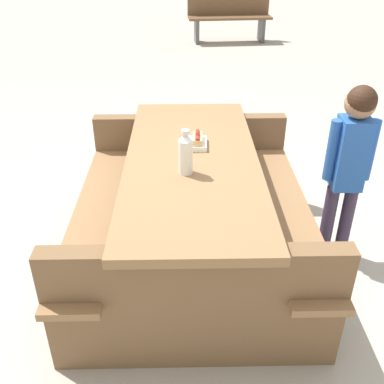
% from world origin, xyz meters
% --- Properties ---
extents(ground_plane, '(30.00, 30.00, 0.00)m').
position_xyz_m(ground_plane, '(0.00, 0.00, 0.00)').
color(ground_plane, '#ADA599').
rests_on(ground_plane, ground).
extents(picnic_table, '(1.86, 1.48, 0.75)m').
position_xyz_m(picnic_table, '(0.00, 0.00, 0.44)').
color(picnic_table, olive).
rests_on(picnic_table, ground).
extents(soda_bottle, '(0.08, 0.08, 0.25)m').
position_xyz_m(soda_bottle, '(-0.17, 0.03, 0.86)').
color(soda_bottle, silver).
rests_on(soda_bottle, picnic_table).
extents(hotdog_tray, '(0.18, 0.11, 0.08)m').
position_xyz_m(hotdog_tray, '(0.17, -0.03, 0.78)').
color(hotdog_tray, white).
rests_on(hotdog_tray, picnic_table).
extents(child_in_coat, '(0.18, 0.29, 1.16)m').
position_xyz_m(child_in_coat, '(0.09, -0.93, 0.74)').
color(child_in_coat, '#3F334C').
rests_on(child_in_coat, ground).
extents(park_bench_mid, '(0.58, 1.54, 0.85)m').
position_xyz_m(park_bench_mid, '(6.39, -0.51, 0.45)').
color(park_bench_mid, brown).
rests_on(park_bench_mid, ground).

